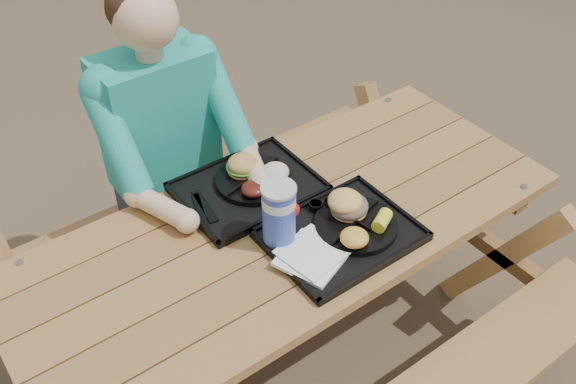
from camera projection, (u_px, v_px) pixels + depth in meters
ground at (288, 360)px, 2.54m from camera, size 60.00×60.00×0.00m
picnic_table at (288, 299)px, 2.29m from camera, size 1.80×1.49×0.75m
tray_near at (341, 236)px, 1.99m from camera, size 0.45×0.35×0.02m
tray_far at (248, 189)px, 2.16m from camera, size 0.45×0.35×0.02m
plate_near at (356, 225)px, 1.99m from camera, size 0.26×0.26×0.02m
plate_far at (254, 179)px, 2.16m from camera, size 0.26×0.26×0.02m
napkin_stack at (312, 257)px, 1.89m from camera, size 0.23×0.23×0.02m
soda_cup at (279, 216)px, 1.89m from camera, size 0.10×0.10×0.20m
condiment_bbq at (316, 206)px, 2.06m from camera, size 0.04×0.04×0.03m
condiment_mustard at (331, 204)px, 2.06m from camera, size 0.05×0.05×0.03m
sandwich at (350, 198)px, 1.99m from camera, size 0.12×0.12×0.12m
mac_cheese at (354, 238)px, 1.91m from camera, size 0.09×0.09×0.04m
corn_cob at (382, 220)px, 1.96m from camera, size 0.10×0.10×0.04m
cutlery_far at (205, 206)px, 2.07m from camera, size 0.05×0.17×0.01m
burger at (242, 160)px, 2.15m from camera, size 0.11×0.11×0.09m
baked_beans at (254, 189)px, 2.08m from camera, size 0.08×0.08×0.04m
potato_salad at (275, 172)px, 2.14m from camera, size 0.09×0.09×0.05m
diner at (169, 174)px, 2.41m from camera, size 0.48×0.84×1.28m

